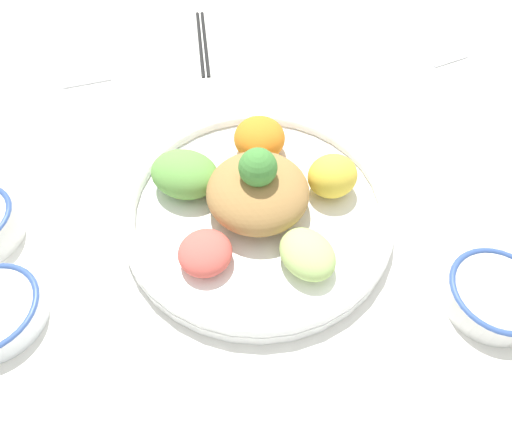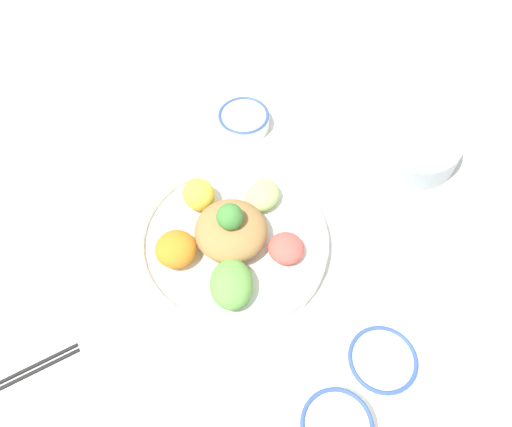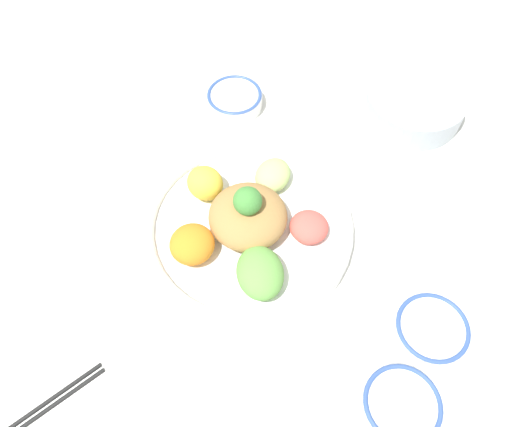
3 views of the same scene
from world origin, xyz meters
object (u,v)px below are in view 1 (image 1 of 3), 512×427
sauce_bowl_dark (495,295)px  chopsticks_pair_near (203,42)px  salad_platter (257,202)px  serving_spoon_extra (67,85)px  serving_spoon_main (433,65)px

sauce_bowl_dark → chopsticks_pair_near: sauce_bowl_dark is taller
salad_platter → sauce_bowl_dark: bearing=164.4°
salad_platter → serving_spoon_extra: bearing=-30.2°
chopsticks_pair_near → serving_spoon_extra: size_ratio=1.85×
salad_platter → serving_spoon_extra: salad_platter is taller
sauce_bowl_dark → chopsticks_pair_near: 0.68m
sauce_bowl_dark → serving_spoon_extra: sauce_bowl_dark is taller
sauce_bowl_dark → chopsticks_pair_near: (0.48, -0.48, -0.02)m
salad_platter → serving_spoon_main: (-0.27, -0.40, -0.03)m
serving_spoon_main → serving_spoon_extra: 0.68m
chopsticks_pair_near → serving_spoon_main: chopsticks_pair_near is taller
chopsticks_pair_near → serving_spoon_main: size_ratio=1.88×
chopsticks_pair_near → salad_platter: bearing=6.7°
salad_platter → serving_spoon_extra: (0.38, -0.22, -0.03)m
sauce_bowl_dark → chopsticks_pair_near: bearing=-45.3°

